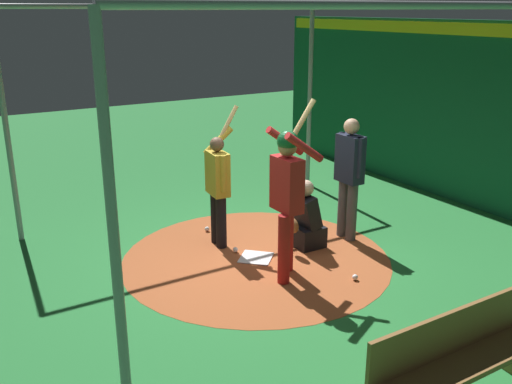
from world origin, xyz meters
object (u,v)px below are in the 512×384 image
(baseball_2, at_px, (355,277))
(home_plate, at_px, (256,258))
(batter, at_px, (287,189))
(baseball_1, at_px, (207,229))
(catcher, at_px, (306,221))
(baseball_0, at_px, (235,250))
(umpire, at_px, (349,172))
(bench, at_px, (459,358))
(visitor, at_px, (218,184))

(baseball_2, bearing_deg, home_plate, -59.06)
(batter, relative_size, baseball_1, 29.73)
(batter, relative_size, catcher, 2.22)
(baseball_0, bearing_deg, baseball_1, -90.71)
(umpire, bearing_deg, home_plate, -2.18)
(bench, height_order, baseball_0, bench)
(baseball_0, bearing_deg, umpire, 167.53)
(visitor, xyz_separation_m, baseball_1, (-0.06, -0.53, -0.87))
(umpire, xyz_separation_m, bench, (1.60, 3.35, -0.55))
(umpire, height_order, bench, umpire)
(bench, bearing_deg, umpire, -115.59)
(batter, xyz_separation_m, baseball_2, (-0.66, 0.56, -1.11))
(catcher, distance_m, bench, 3.50)
(catcher, bearing_deg, home_plate, -1.61)
(batter, height_order, visitor, batter)
(home_plate, relative_size, baseball_2, 5.68)
(baseball_2, bearing_deg, visitor, -64.09)
(catcher, xyz_separation_m, umpire, (-0.72, 0.04, 0.61))
(batter, bearing_deg, home_plate, -85.07)
(home_plate, xyz_separation_m, baseball_0, (0.15, -0.31, 0.03))
(bench, xyz_separation_m, baseball_0, (0.07, -3.72, -0.41))
(catcher, distance_m, visitor, 1.33)
(batter, height_order, umpire, batter)
(visitor, distance_m, baseball_1, 1.02)
(home_plate, height_order, visitor, visitor)
(catcher, bearing_deg, visitor, -35.33)
(baseball_1, bearing_deg, visitor, 83.12)
(home_plate, xyz_separation_m, bench, (0.08, 3.41, 0.44))
(home_plate, bearing_deg, baseball_1, -83.69)
(catcher, relative_size, bench, 0.53)
(baseball_1, bearing_deg, home_plate, 96.31)
(umpire, xyz_separation_m, baseball_2, (0.81, 1.14, -0.96))
(batter, bearing_deg, baseball_2, 139.96)
(umpire, distance_m, bench, 3.75)
(batter, bearing_deg, bench, 87.24)
(home_plate, distance_m, batter, 1.31)
(batter, height_order, bench, batter)
(catcher, xyz_separation_m, baseball_1, (0.94, -1.24, -0.35))
(catcher, bearing_deg, baseball_0, -19.36)
(home_plate, distance_m, baseball_2, 1.40)
(visitor, relative_size, baseball_1, 26.47)
(home_plate, xyz_separation_m, visitor, (0.20, -0.69, 0.90))
(home_plate, relative_size, umpire, 0.24)
(home_plate, relative_size, bench, 0.22)
(batter, xyz_separation_m, visitor, (0.25, -1.33, -0.24))
(batter, bearing_deg, catcher, -140.45)
(baseball_0, relative_size, baseball_2, 1.00)
(visitor, height_order, baseball_2, visitor)
(batter, xyz_separation_m, catcher, (-0.75, -0.62, -0.76))
(catcher, bearing_deg, umpire, 177.18)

